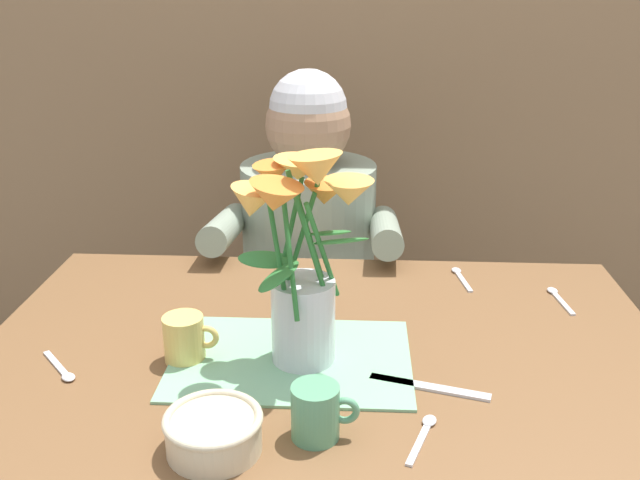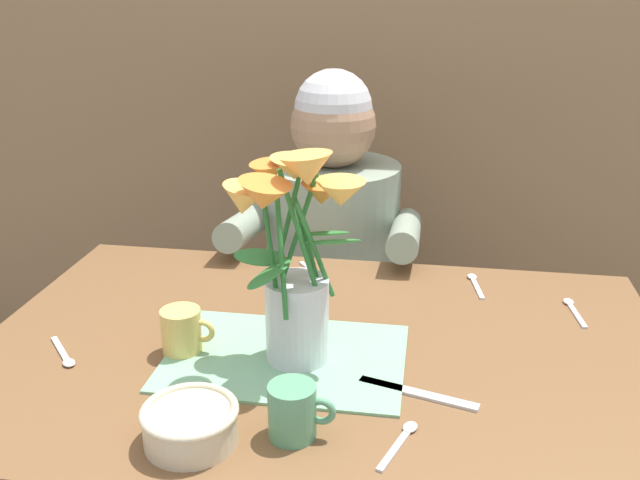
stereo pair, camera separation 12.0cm
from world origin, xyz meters
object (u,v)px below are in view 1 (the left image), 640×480
Objects in this scene: ceramic_bowl at (214,431)px; dinner_knife at (429,387)px; tea_cup at (185,339)px; flower_vase at (302,257)px; seated_person at (309,289)px; coffee_cup at (318,412)px.

dinner_knife is at bearing 28.51° from ceramic_bowl.
tea_cup reaches higher than dinner_knife.
flower_vase reaches higher than tea_cup.
flower_vase is 0.30m from ceramic_bowl.
ceramic_bowl is 0.25m from tea_cup.
seated_person is 5.97× the size of dinner_knife.
flower_vase is 0.29m from dinner_knife.
ceramic_bowl is at bearing -113.65° from flower_vase.
flower_vase is at bearing 177.06° from dinner_knife.
flower_vase is at bearing 66.35° from ceramic_bowl.
seated_person reaches higher than coffee_cup.
coffee_cup is at bearing -39.99° from tea_cup.
dinner_knife is at bearing 37.91° from coffee_cup.
seated_person is at bearing 76.63° from tea_cup.
dinner_knife is 0.21m from coffee_cup.
tea_cup is at bearing -179.35° from flower_vase.
dinner_knife is at bearing -9.41° from tea_cup.
coffee_cup is 1.00× the size of tea_cup.
flower_vase reaches higher than ceramic_bowl.
seated_person is at bearing 94.87° from coffee_cup.
tea_cup is (-0.20, -0.00, -0.15)m from flower_vase.
seated_person is 12.20× the size of tea_cup.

